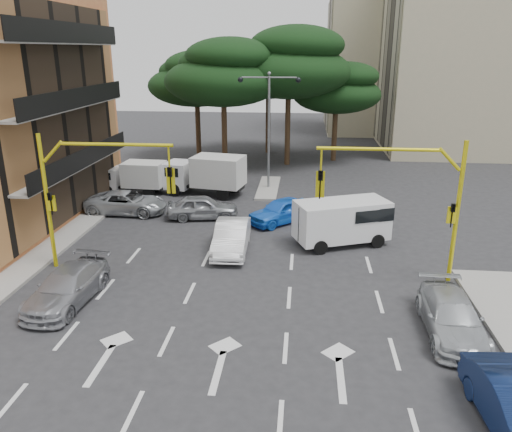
% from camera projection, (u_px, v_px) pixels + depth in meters
% --- Properties ---
extents(ground, '(120.00, 120.00, 0.00)m').
position_uv_depth(ground, '(239.00, 295.00, 19.87)').
color(ground, '#28282B').
rests_on(ground, ground).
extents(median_strip, '(1.40, 6.00, 0.15)m').
position_uv_depth(median_strip, '(268.00, 188.00, 34.94)').
color(median_strip, gray).
rests_on(median_strip, ground).
extents(apartment_beige_near, '(20.20, 12.15, 18.70)m').
position_uv_depth(apartment_beige_near, '(501.00, 48.00, 45.26)').
color(apartment_beige_near, '#C0B290').
rests_on(apartment_beige_near, ground).
extents(apartment_beige_far, '(16.20, 12.15, 16.70)m').
position_uv_depth(apartment_beige_far, '(398.00, 58.00, 57.54)').
color(apartment_beige_far, '#C0B290').
rests_on(apartment_beige_far, ground).
extents(pine_left_near, '(9.15, 9.15, 10.23)m').
position_uv_depth(pine_left_near, '(224.00, 72.00, 38.52)').
color(pine_left_near, '#382616').
rests_on(pine_left_near, ground).
extents(pine_center, '(9.98, 9.98, 11.16)m').
position_uv_depth(pine_center, '(290.00, 62.00, 39.73)').
color(pine_center, '#382616').
rests_on(pine_center, ground).
extents(pine_left_far, '(8.32, 8.32, 9.30)m').
position_uv_depth(pine_left_far, '(197.00, 78.00, 42.79)').
color(pine_left_far, '#382616').
rests_on(pine_left_far, ground).
extents(pine_right, '(7.49, 7.49, 8.37)m').
position_uv_depth(pine_right, '(337.00, 88.00, 41.92)').
color(pine_right, '#382616').
rests_on(pine_right, ground).
extents(pine_back, '(9.15, 9.15, 10.23)m').
position_uv_depth(pine_back, '(269.00, 69.00, 44.85)').
color(pine_back, '#382616').
rests_on(pine_back, ground).
extents(signal_mast_right, '(5.79, 0.37, 6.00)m').
position_uv_depth(signal_mast_right, '(413.00, 192.00, 19.89)').
color(signal_mast_right, yellow).
rests_on(signal_mast_right, ground).
extents(signal_mast_left, '(5.79, 0.37, 6.00)m').
position_uv_depth(signal_mast_left, '(85.00, 184.00, 21.13)').
color(signal_mast_left, yellow).
rests_on(signal_mast_left, ground).
extents(street_lamp_center, '(4.16, 0.36, 7.77)m').
position_uv_depth(street_lamp_center, '(269.00, 110.00, 33.24)').
color(street_lamp_center, slate).
rests_on(street_lamp_center, median_strip).
extents(car_white_hatch, '(1.66, 4.42, 1.44)m').
position_uv_depth(car_white_hatch, '(232.00, 237.00, 24.01)').
color(car_white_hatch, white).
rests_on(car_white_hatch, ground).
extents(car_blue_compact, '(4.09, 3.96, 1.38)m').
position_uv_depth(car_blue_compact, '(282.00, 211.00, 28.03)').
color(car_blue_compact, blue).
rests_on(car_blue_compact, ground).
extents(car_silver_wagon, '(2.19, 4.68, 1.32)m').
position_uv_depth(car_silver_wagon, '(67.00, 287.00, 19.12)').
color(car_silver_wagon, '#919298').
rests_on(car_silver_wagon, ground).
extents(car_silver_cross_a, '(4.79, 2.25, 1.32)m').
position_uv_depth(car_silver_cross_a, '(126.00, 203.00, 29.58)').
color(car_silver_cross_a, '#ABB0B4').
rests_on(car_silver_cross_a, ground).
extents(car_silver_cross_b, '(4.26, 2.28, 1.38)m').
position_uv_depth(car_silver_cross_b, '(202.00, 207.00, 28.66)').
color(car_silver_cross_b, gray).
rests_on(car_silver_cross_b, ground).
extents(car_silver_parked, '(1.94, 4.54, 1.30)m').
position_uv_depth(car_silver_parked, '(452.00, 317.00, 17.01)').
color(car_silver_parked, '#AEB2B7').
rests_on(car_silver_parked, ground).
extents(van_white, '(4.99, 3.59, 2.27)m').
position_uv_depth(van_white, '(341.00, 222.00, 24.77)').
color(van_white, white).
rests_on(van_white, ground).
extents(box_truck_a, '(4.53, 2.12, 2.18)m').
position_uv_depth(box_truck_a, '(133.00, 178.00, 33.56)').
color(box_truck_a, silver).
rests_on(box_truck_a, ground).
extents(box_truck_b, '(5.73, 3.24, 2.65)m').
position_uv_depth(box_truck_b, '(205.00, 175.00, 33.23)').
color(box_truck_b, white).
rests_on(box_truck_b, ground).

